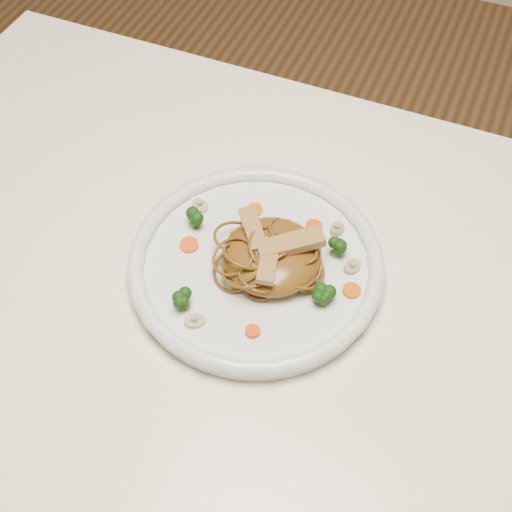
% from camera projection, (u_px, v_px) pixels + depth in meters
% --- Properties ---
extents(ground, '(4.00, 4.00, 0.00)m').
position_uv_depth(ground, '(260.00, 507.00, 1.39)').
color(ground, '#58321E').
rests_on(ground, ground).
extents(table, '(1.20, 0.80, 0.75)m').
position_uv_depth(table, '(262.00, 349.00, 0.87)').
color(table, white).
rests_on(table, ground).
extents(plate, '(0.33, 0.33, 0.02)m').
position_uv_depth(plate, '(256.00, 267.00, 0.82)').
color(plate, white).
rests_on(plate, table).
extents(noodle_mound, '(0.13, 0.13, 0.04)m').
position_uv_depth(noodle_mound, '(272.00, 256.00, 0.80)').
color(noodle_mound, brown).
rests_on(noodle_mound, plate).
extents(chicken_a, '(0.08, 0.07, 0.01)m').
position_uv_depth(chicken_a, '(291.00, 244.00, 0.78)').
color(chicken_a, '#9E804A').
rests_on(chicken_a, noodle_mound).
extents(chicken_b, '(0.05, 0.06, 0.01)m').
position_uv_depth(chicken_b, '(253.00, 229.00, 0.80)').
color(chicken_b, '#9E804A').
rests_on(chicken_b, noodle_mound).
extents(chicken_c, '(0.03, 0.06, 0.01)m').
position_uv_depth(chicken_c, '(269.00, 261.00, 0.77)').
color(chicken_c, '#9E804A').
rests_on(chicken_c, noodle_mound).
extents(broccoli_0, '(0.04, 0.04, 0.03)m').
position_uv_depth(broccoli_0, '(336.00, 245.00, 0.81)').
color(broccoli_0, '#173F0D').
rests_on(broccoli_0, plate).
extents(broccoli_1, '(0.03, 0.03, 0.03)m').
position_uv_depth(broccoli_1, '(193.00, 218.00, 0.84)').
color(broccoli_1, '#173F0D').
rests_on(broccoli_1, plate).
extents(broccoli_2, '(0.02, 0.02, 0.03)m').
position_uv_depth(broccoli_2, '(184.00, 300.00, 0.77)').
color(broccoli_2, '#173F0D').
rests_on(broccoli_2, plate).
extents(broccoli_3, '(0.03, 0.03, 0.03)m').
position_uv_depth(broccoli_3, '(324.00, 295.00, 0.77)').
color(broccoli_3, '#173F0D').
rests_on(broccoli_3, plate).
extents(carrot_0, '(0.03, 0.03, 0.00)m').
position_uv_depth(carrot_0, '(314.00, 226.00, 0.85)').
color(carrot_0, '#EE5408').
rests_on(carrot_0, plate).
extents(carrot_1, '(0.02, 0.02, 0.00)m').
position_uv_depth(carrot_1, '(189.00, 245.00, 0.83)').
color(carrot_1, '#EE5408').
rests_on(carrot_1, plate).
extents(carrot_2, '(0.03, 0.03, 0.00)m').
position_uv_depth(carrot_2, '(352.00, 291.00, 0.79)').
color(carrot_2, '#EE5408').
rests_on(carrot_2, plate).
extents(carrot_3, '(0.02, 0.02, 0.00)m').
position_uv_depth(carrot_3, '(255.00, 210.00, 0.86)').
color(carrot_3, '#EE5408').
rests_on(carrot_3, plate).
extents(carrot_4, '(0.02, 0.02, 0.00)m').
position_uv_depth(carrot_4, '(253.00, 331.00, 0.75)').
color(carrot_4, '#EE5408').
rests_on(carrot_4, plate).
extents(mushroom_0, '(0.03, 0.03, 0.01)m').
position_uv_depth(mushroom_0, '(195.00, 321.00, 0.76)').
color(mushroom_0, '#C7B795').
rests_on(mushroom_0, plate).
extents(mushroom_1, '(0.03, 0.03, 0.01)m').
position_uv_depth(mushroom_1, '(352.00, 267.00, 0.81)').
color(mushroom_1, '#C7B795').
rests_on(mushroom_1, plate).
extents(mushroom_2, '(0.03, 0.03, 0.01)m').
position_uv_depth(mushroom_2, '(200.00, 206.00, 0.87)').
color(mushroom_2, '#C7B795').
rests_on(mushroom_2, plate).
extents(mushroom_3, '(0.03, 0.03, 0.01)m').
position_uv_depth(mushroom_3, '(337.00, 229.00, 0.84)').
color(mushroom_3, '#C7B795').
rests_on(mushroom_3, plate).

